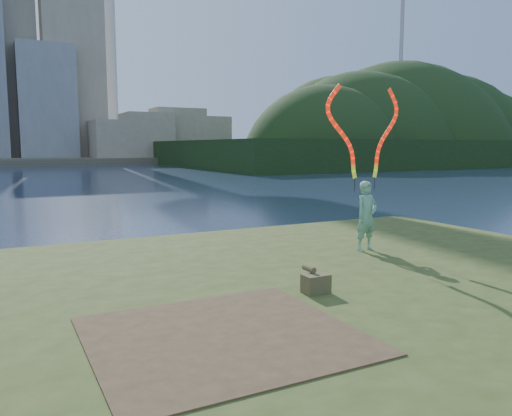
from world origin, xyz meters
TOP-DOWN VIEW (x-y plane):
  - ground at (0.00, 0.00)m, footprint 320.00×320.00m
  - grassy_knoll at (0.00, -2.30)m, footprint 20.00×18.00m
  - dirt_patch at (-2.20, -3.20)m, footprint 3.20×3.00m
  - far_shore at (0.00, 95.00)m, footprint 320.00×40.00m
  - wooded_hill at (59.57, 59.96)m, footprint 78.00×50.00m
  - woman_with_ribbons at (2.73, 0.05)m, footprint 2.02×0.45m
  - canvas_bag at (-0.13, -2.18)m, footprint 0.42×0.48m

SIDE VIEW (x-z plane):
  - ground at x=0.00m, z-range 0.00..0.00m
  - wooded_hill at x=59.57m, z-range -31.34..31.66m
  - grassy_knoll at x=0.00m, z-range -0.06..0.74m
  - far_shore at x=0.00m, z-range 0.00..1.20m
  - dirt_patch at x=-2.20m, z-range 0.80..0.82m
  - canvas_bag at x=-0.13m, z-range 0.76..1.16m
  - woman_with_ribbons at x=2.73m, z-range 0.24..4.20m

